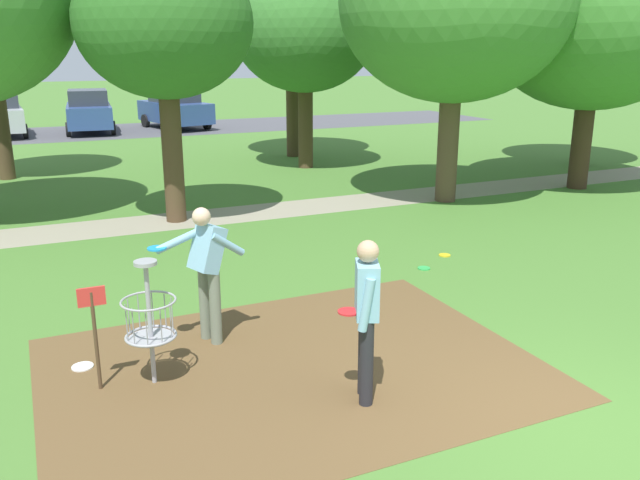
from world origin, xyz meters
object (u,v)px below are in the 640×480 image
Objects in this scene: tree_near_right at (596,14)px; parked_car_center_right at (175,108)px; player_foreground_watching at (207,266)px; tree_near_left at (597,15)px; frisbee_far_left at (83,367)px; tree_far_right at (164,24)px; tree_far_center at (305,31)px; parked_car_center_left at (89,111)px; disc_golf_basket at (144,319)px; frisbee_mid_grass at (424,268)px; tree_mid_right at (292,5)px; tree_mid_left at (456,2)px; frisbee_by_tee at (445,255)px; player_throwing at (366,312)px.

tree_near_right is 19.46m from parked_car_center_right.
tree_near_left reaches higher than player_foreground_watching.
tree_far_right is at bearing 68.37° from frisbee_far_left.
tree_near_right is 1.14× the size of tree_far_center.
parked_car_center_left is 3.76m from parked_car_center_right.
tree_near_right reaches higher than disc_golf_basket.
tree_far_right reaches higher than frisbee_mid_grass.
tree_mid_right is 10.83m from parked_car_center_right.
tree_far_right is (-10.35, 0.92, -0.37)m from tree_near_right.
frisbee_mid_grass is at bearing -92.07° from parked_car_center_right.
frisbee_mid_grass is 22.20m from parked_car_center_left.
tree_mid_left reaches higher than frisbee_mid_grass.
frisbee_far_left is at bearing -124.17° from tree_far_center.
player_foreground_watching is 5.10m from frisbee_by_tee.
tree_mid_left is (6.19, 7.43, 3.53)m from player_throwing.
tree_far_center reaches higher than frisbee_mid_grass.
frisbee_mid_grass is at bearing 13.93° from frisbee_far_left.
tree_near_left is at bearing -49.37° from parked_car_center_left.
tree_mid_left is at bearing 37.08° from disc_golf_basket.
tree_mid_left is (8.17, 6.17, 3.75)m from disc_golf_basket.
tree_far_center is at bearing -67.40° from parked_car_center_left.
tree_mid_right reaches higher than player_foreground_watching.
frisbee_by_tee is at bearing 20.11° from player_foreground_watching.
parked_car_center_right is at bearing 81.71° from player_throwing.
tree_mid_left reaches higher than tree_near_left.
tree_near_right is (11.30, 5.23, 3.35)m from player_foreground_watching.
parked_car_center_left is (2.52, 23.34, 0.91)m from frisbee_far_left.
frisbee_by_tee is 0.03× the size of tree_near_left.
frisbee_by_tee is at bearing -98.32° from tree_far_center.
tree_near_right is at bearing -59.68° from tree_mid_right.
frisbee_mid_grass is at bearing -102.22° from tree_mid_right.
tree_mid_left is at bearing 177.68° from tree_near_right.
tree_mid_right is at bearing 77.78° from frisbee_mid_grass.
frisbee_by_tee is at bearing -124.94° from tree_mid_left.
parked_car_center_right is (3.80, 17.09, -3.05)m from tree_far_right.
player_foreground_watching reaches higher than frisbee_mid_grass.
frisbee_far_left is (-5.49, -1.36, 0.00)m from frisbee_mid_grass.
tree_near_left is 1.10× the size of tree_far_center.
parked_car_center_left is at bearing 112.60° from tree_far_center.
tree_mid_left is at bearing -6.80° from tree_far_right.
tree_near_right reaches higher than tree_near_left.
player_foreground_watching is 12.90m from tree_near_right.
tree_mid_right is (6.58, 13.31, 3.88)m from player_foreground_watching.
frisbee_mid_grass is 6.97m from tree_far_right.
disc_golf_basket is 6.76× the size of frisbee_by_tee.
tree_mid_left is at bearing -82.01° from parked_car_center_right.
tree_mid_right is 1.51× the size of parked_car_center_right.
tree_near_left is (10.20, 6.64, 4.49)m from frisbee_mid_grass.
tree_near_left is 18.34m from parked_car_center_right.
tree_far_center is 1.29× the size of parked_car_center_right.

